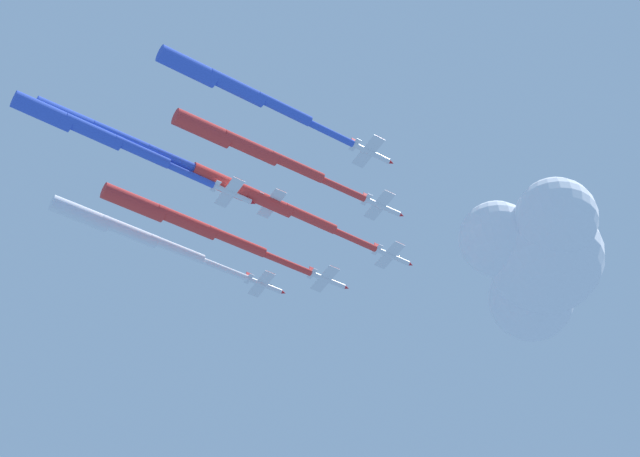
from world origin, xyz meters
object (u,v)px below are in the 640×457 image
(jet_port_mid, at_px, (129,232))
(jet_starboard_outer, at_px, (94,133))
(jet_starboard_mid, at_px, (237,89))
(jet_port_outer, at_px, (123,140))
(jet_starboard_inner, at_px, (251,149))
(jet_lead, at_px, (266,201))
(jet_port_inner, at_px, (186,223))

(jet_port_mid, distance_m, jet_starboard_outer, 28.97)
(jet_port_mid, distance_m, jet_starboard_mid, 44.91)
(jet_port_outer, bearing_deg, jet_starboard_inner, 82.84)
(jet_lead, distance_m, jet_port_inner, 17.40)
(jet_lead, bearing_deg, jet_port_outer, -72.14)
(jet_starboard_inner, bearing_deg, jet_lead, 157.20)
(jet_lead, xyz_separation_m, jet_port_inner, (-6.86, -15.68, -3.14))
(jet_starboard_inner, distance_m, jet_starboard_mid, 14.90)
(jet_lead, relative_size, jet_port_outer, 0.93)
(jet_port_inner, xyz_separation_m, jet_starboard_mid, (33.96, 4.95, 3.94))
(jet_lead, bearing_deg, jet_starboard_inner, -22.80)
(jet_port_outer, bearing_deg, jet_starboard_outer, -65.95)
(jet_port_inner, bearing_deg, jet_lead, 66.38)
(jet_port_inner, distance_m, jet_port_mid, 14.00)
(jet_starboard_inner, bearing_deg, jet_port_outer, -97.16)
(jet_port_mid, relative_size, jet_port_outer, 0.96)
(jet_starboard_mid, bearing_deg, jet_port_inner, -171.70)
(jet_port_inner, xyz_separation_m, jet_port_mid, (-7.88, -11.30, 2.48))
(jet_lead, distance_m, jet_starboard_inner, 14.27)
(jet_starboard_inner, height_order, jet_starboard_mid, jet_starboard_mid)
(jet_starboard_inner, distance_m, jet_port_outer, 25.57)
(jet_port_inner, relative_size, jet_starboard_inner, 1.09)
(jet_starboard_inner, bearing_deg, jet_starboard_outer, -91.13)
(jet_starboard_inner, distance_m, jet_starboard_outer, 31.24)
(jet_port_outer, bearing_deg, jet_lead, 107.86)
(jet_port_inner, distance_m, jet_starboard_outer, 28.58)
(jet_starboard_inner, height_order, jet_port_outer, jet_starboard_inner)
(jet_starboard_outer, bearing_deg, jet_port_inner, 132.74)
(jet_port_mid, relative_size, jet_starboard_mid, 1.06)
(jet_port_inner, xyz_separation_m, jet_port_outer, (16.81, -15.22, 3.21))
(jet_starboard_mid, distance_m, jet_port_outer, 26.48)
(jet_starboard_outer, bearing_deg, jet_lead, 108.87)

